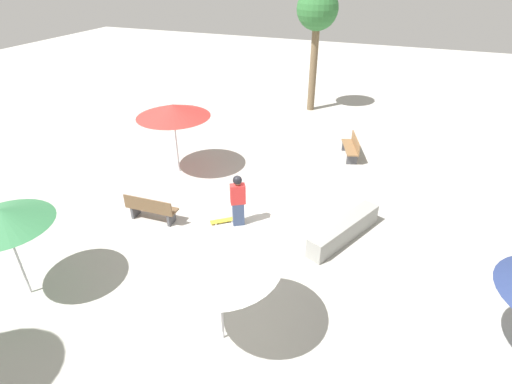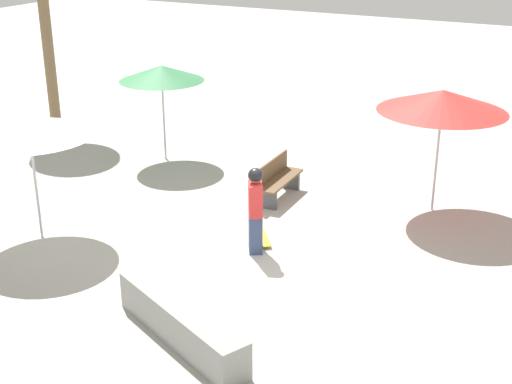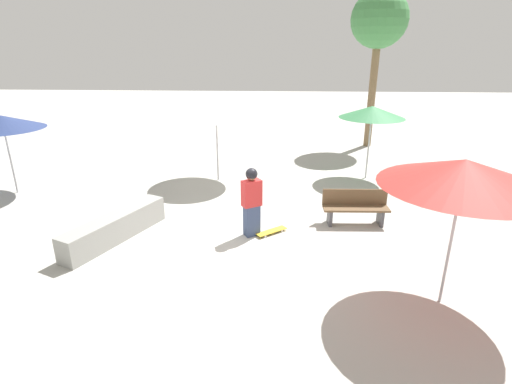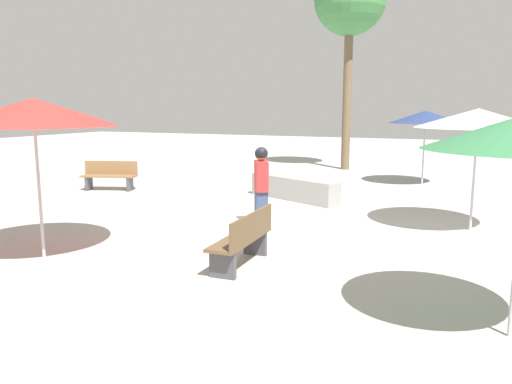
{
  "view_description": "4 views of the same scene",
  "coord_description": "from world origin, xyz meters",
  "px_view_note": "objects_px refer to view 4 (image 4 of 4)",
  "views": [
    {
      "loc": [
        9.45,
        3.59,
        6.96
      ],
      "look_at": [
        0.06,
        -0.03,
        0.99
      ],
      "focal_mm": 28.0,
      "sensor_mm": 36.0,
      "label": 1
    },
    {
      "loc": [
        -5.06,
        10.0,
        5.95
      ],
      "look_at": [
        0.52,
        -0.64,
        1.1
      ],
      "focal_mm": 50.0,
      "sensor_mm": 36.0,
      "label": 2
    },
    {
      "loc": [
        -7.98,
        -0.99,
        4.23
      ],
      "look_at": [
        0.22,
        -0.56,
        1.15
      ],
      "focal_mm": 28.0,
      "sensor_mm": 36.0,
      "label": 3
    },
    {
      "loc": [
        4.38,
        -9.67,
        2.43
      ],
      "look_at": [
        0.05,
        0.14,
        0.59
      ],
      "focal_mm": 35.0,
      "sensor_mm": 36.0,
      "label": 4
    }
  ],
  "objects_px": {
    "skater_main": "(261,184)",
    "concrete_ledge": "(294,189)",
    "bench_far": "(110,176)",
    "palm_tree_far_back": "(350,2)",
    "shade_umbrella_navy": "(426,117)",
    "shade_umbrella_white": "(478,118)",
    "bench_near": "(244,239)",
    "shade_umbrella_red": "(33,112)",
    "skateboard": "(256,229)"
  },
  "relations": [
    {
      "from": "concrete_ledge",
      "to": "skater_main",
      "type": "bearing_deg",
      "value": -82.81
    },
    {
      "from": "bench_near",
      "to": "bench_far",
      "type": "distance_m",
      "value": 8.25
    },
    {
      "from": "shade_umbrella_red",
      "to": "palm_tree_far_back",
      "type": "bearing_deg",
      "value": 83.03
    },
    {
      "from": "shade_umbrella_red",
      "to": "skateboard",
      "type": "bearing_deg",
      "value": 50.32
    },
    {
      "from": "skater_main",
      "to": "shade_umbrella_navy",
      "type": "bearing_deg",
      "value": 130.06
    },
    {
      "from": "skater_main",
      "to": "shade_umbrella_red",
      "type": "relative_size",
      "value": 0.63
    },
    {
      "from": "bench_far",
      "to": "shade_umbrella_white",
      "type": "distance_m",
      "value": 10.04
    },
    {
      "from": "bench_near",
      "to": "shade_umbrella_red",
      "type": "distance_m",
      "value": 3.82
    },
    {
      "from": "bench_far",
      "to": "palm_tree_far_back",
      "type": "bearing_deg",
      "value": -142.19
    },
    {
      "from": "shade_umbrella_navy",
      "to": "shade_umbrella_white",
      "type": "xyz_separation_m",
      "value": [
        1.49,
        -5.88,
        0.09
      ]
    },
    {
      "from": "bench_near",
      "to": "shade_umbrella_white",
      "type": "height_order",
      "value": "shade_umbrella_white"
    },
    {
      "from": "skateboard",
      "to": "bench_far",
      "type": "distance_m",
      "value": 6.61
    },
    {
      "from": "skater_main",
      "to": "shade_umbrella_navy",
      "type": "xyz_separation_m",
      "value": [
        2.46,
        7.23,
        1.24
      ]
    },
    {
      "from": "skater_main",
      "to": "concrete_ledge",
      "type": "xyz_separation_m",
      "value": [
        -0.39,
        3.08,
        -0.58
      ]
    },
    {
      "from": "skateboard",
      "to": "concrete_ledge",
      "type": "relative_size",
      "value": 0.27
    },
    {
      "from": "shade_umbrella_navy",
      "to": "skater_main",
      "type": "bearing_deg",
      "value": -108.8
    },
    {
      "from": "bench_near",
      "to": "bench_far",
      "type": "xyz_separation_m",
      "value": [
        -6.66,
        4.87,
        0.0
      ]
    },
    {
      "from": "bench_far",
      "to": "shade_umbrella_white",
      "type": "xyz_separation_m",
      "value": [
        9.83,
        -1.01,
        1.79
      ]
    },
    {
      "from": "palm_tree_far_back",
      "to": "shade_umbrella_white",
      "type": "bearing_deg",
      "value": -61.86
    },
    {
      "from": "bench_far",
      "to": "shade_umbrella_white",
      "type": "relative_size",
      "value": 0.69
    },
    {
      "from": "shade_umbrella_navy",
      "to": "shade_umbrella_red",
      "type": "relative_size",
      "value": 0.89
    },
    {
      "from": "concrete_ledge",
      "to": "bench_near",
      "type": "distance_m",
      "value": 5.71
    },
    {
      "from": "shade_umbrella_navy",
      "to": "shade_umbrella_red",
      "type": "height_order",
      "value": "shade_umbrella_red"
    },
    {
      "from": "skater_main",
      "to": "shade_umbrella_white",
      "type": "xyz_separation_m",
      "value": [
        3.95,
        1.35,
        1.33
      ]
    },
    {
      "from": "bench_far",
      "to": "shade_umbrella_red",
      "type": "xyz_separation_m",
      "value": [
        3.49,
        -5.8,
        1.92
      ]
    },
    {
      "from": "bench_near",
      "to": "shade_umbrella_red",
      "type": "xyz_separation_m",
      "value": [
        -3.17,
        -0.93,
        1.92
      ]
    },
    {
      "from": "bench_far",
      "to": "shade_umbrella_red",
      "type": "relative_size",
      "value": 0.64
    },
    {
      "from": "shade_umbrella_navy",
      "to": "concrete_ledge",
      "type": "bearing_deg",
      "value": -124.45
    },
    {
      "from": "shade_umbrella_navy",
      "to": "palm_tree_far_back",
      "type": "height_order",
      "value": "palm_tree_far_back"
    },
    {
      "from": "skater_main",
      "to": "shade_umbrella_white",
      "type": "height_order",
      "value": "shade_umbrella_white"
    },
    {
      "from": "skateboard",
      "to": "shade_umbrella_red",
      "type": "xyz_separation_m",
      "value": [
        -2.47,
        -2.98,
        2.29
      ]
    },
    {
      "from": "bench_near",
      "to": "skateboard",
      "type": "bearing_deg",
      "value": 16.67
    },
    {
      "from": "bench_far",
      "to": "palm_tree_far_back",
      "type": "distance_m",
      "value": 11.0
    },
    {
      "from": "shade_umbrella_red",
      "to": "shade_umbrella_white",
      "type": "distance_m",
      "value": 7.94
    },
    {
      "from": "shade_umbrella_navy",
      "to": "shade_umbrella_white",
      "type": "bearing_deg",
      "value": -75.74
    },
    {
      "from": "skater_main",
      "to": "bench_near",
      "type": "distance_m",
      "value": 2.67
    },
    {
      "from": "skateboard",
      "to": "concrete_ledge",
      "type": "height_order",
      "value": "concrete_ledge"
    },
    {
      "from": "bench_far",
      "to": "palm_tree_far_back",
      "type": "xyz_separation_m",
      "value": [
        5.15,
        7.74,
        5.87
      ]
    },
    {
      "from": "shade_umbrella_red",
      "to": "palm_tree_far_back",
      "type": "xyz_separation_m",
      "value": [
        1.66,
        13.54,
        3.95
      ]
    },
    {
      "from": "shade_umbrella_white",
      "to": "bench_near",
      "type": "bearing_deg",
      "value": -129.39
    },
    {
      "from": "bench_near",
      "to": "palm_tree_far_back",
      "type": "distance_m",
      "value": 14.0
    },
    {
      "from": "shade_umbrella_white",
      "to": "skateboard",
      "type": "bearing_deg",
      "value": -154.88
    },
    {
      "from": "bench_far",
      "to": "shade_umbrella_navy",
      "type": "bearing_deg",
      "value": -168.29
    },
    {
      "from": "skater_main",
      "to": "bench_far",
      "type": "height_order",
      "value": "skater_main"
    },
    {
      "from": "bench_near",
      "to": "shade_umbrella_navy",
      "type": "distance_m",
      "value": 10.03
    },
    {
      "from": "shade_umbrella_red",
      "to": "shade_umbrella_white",
      "type": "relative_size",
      "value": 1.08
    },
    {
      "from": "palm_tree_far_back",
      "to": "shade_umbrella_red",
      "type": "bearing_deg",
      "value": -96.97
    },
    {
      "from": "skateboard",
      "to": "bench_far",
      "type": "xyz_separation_m",
      "value": [
        -5.97,
        2.82,
        0.37
      ]
    },
    {
      "from": "bench_near",
      "to": "shade_umbrella_red",
      "type": "relative_size",
      "value": 0.62
    },
    {
      "from": "shade_umbrella_navy",
      "to": "palm_tree_far_back",
      "type": "bearing_deg",
      "value": 137.95
    }
  ]
}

